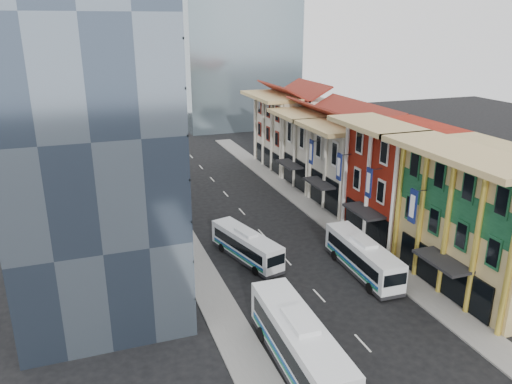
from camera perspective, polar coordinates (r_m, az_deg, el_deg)
name	(u,v)px	position (r m, az deg, el deg)	size (l,w,h in m)	color
ground	(370,351)	(37.64, 12.92, -17.31)	(200.00, 200.00, 0.00)	black
sidewalk_right	(331,223)	(58.07, 8.56, -3.47)	(3.00, 90.00, 0.15)	slate
sidewalk_left	(185,243)	(52.70, -8.09, -5.85)	(3.00, 90.00, 0.15)	slate
shophouse_tan	(487,221)	(46.40, 24.94, -3.06)	(8.00, 14.00, 12.00)	tan
shophouse_red	(402,181)	(54.95, 16.38, 1.22)	(8.00, 10.00, 12.00)	maroon
shophouse_cream_near	(356,167)	(62.79, 11.30, 2.84)	(8.00, 9.00, 10.00)	beige
shophouse_cream_mid	(322,150)	(70.37, 7.59, 4.76)	(8.00, 9.00, 10.00)	beige
shophouse_cream_far	(292,132)	(79.49, 4.16, 6.87)	(8.00, 12.00, 11.00)	beige
office_tower	(84,109)	(44.65, -19.01, 8.92)	(12.00, 26.00, 30.00)	#3A485C
office_block_far	(94,143)	(68.76, -18.02, 5.38)	(10.00, 18.00, 14.00)	gray
bus_left_near	(299,343)	(34.30, 4.96, -16.86)	(2.83, 12.08, 3.88)	silver
bus_left_far	(246,245)	(48.38, -1.11, -6.08)	(2.23, 9.54, 3.06)	silver
bus_right	(363,256)	(46.84, 12.09, -7.19)	(2.47, 10.53, 3.38)	white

